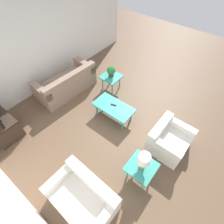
% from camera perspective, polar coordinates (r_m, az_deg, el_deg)
% --- Properties ---
extents(ground_plane, '(14.00, 14.00, 0.00)m').
position_cam_1_polar(ground_plane, '(5.11, 3.69, -2.66)').
color(ground_plane, brown).
extents(wall_back, '(7.20, 0.12, 2.70)m').
position_cam_1_polar(wall_back, '(3.20, -32.10, -21.76)').
color(wall_back, white).
rests_on(wall_back, ground_plane).
extents(wall_right, '(0.12, 7.20, 2.70)m').
position_cam_1_polar(wall_right, '(6.06, -21.29, 20.15)').
color(wall_right, white).
rests_on(wall_right, ground_plane).
extents(sofa, '(1.01, 1.98, 0.82)m').
position_cam_1_polar(sofa, '(5.93, -14.58, 8.87)').
color(sofa, gray).
rests_on(sofa, ground_plane).
extents(armchair, '(0.87, 0.95, 0.72)m').
position_cam_1_polar(armchair, '(4.59, 17.89, -8.67)').
color(armchair, silver).
rests_on(armchair, ground_plane).
extents(loveseat, '(1.35, 0.90, 0.72)m').
position_cam_1_polar(loveseat, '(3.91, -9.36, -25.88)').
color(loveseat, silver).
rests_on(loveseat, ground_plane).
extents(coffee_table, '(1.15, 0.60, 0.42)m').
position_cam_1_polar(coffee_table, '(4.91, 0.53, 1.48)').
color(coffee_table, teal).
rests_on(coffee_table, ground_plane).
extents(side_table_plant, '(0.59, 0.59, 0.50)m').
position_cam_1_polar(side_table_plant, '(5.78, -0.29, 11.08)').
color(side_table_plant, teal).
rests_on(side_table_plant, ground_plane).
extents(side_table_lamp, '(0.59, 0.59, 0.50)m').
position_cam_1_polar(side_table_lamp, '(3.95, 9.53, -17.52)').
color(side_table_lamp, teal).
rests_on(side_table_lamp, ground_plane).
extents(tv_stand_chest, '(0.91, 0.66, 0.58)m').
position_cam_1_polar(tv_stand_chest, '(5.41, -32.30, -4.07)').
color(tv_stand_chest, '#38281E').
rests_on(tv_stand_chest, ground_plane).
extents(potted_plant, '(0.27, 0.27, 0.36)m').
position_cam_1_polar(potted_plant, '(5.62, -0.30, 13.25)').
color(potted_plant, '#333338').
rests_on(potted_plant, side_table_plant).
extents(table_lamp, '(0.25, 0.25, 0.47)m').
position_cam_1_polar(table_lamp, '(3.62, 10.30, -15.21)').
color(table_lamp, '#997F4C').
rests_on(table_lamp, side_table_lamp).
extents(remote_control, '(0.16, 0.08, 0.02)m').
position_cam_1_polar(remote_control, '(4.90, 0.51, 2.35)').
color(remote_control, black).
rests_on(remote_control, coffee_table).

